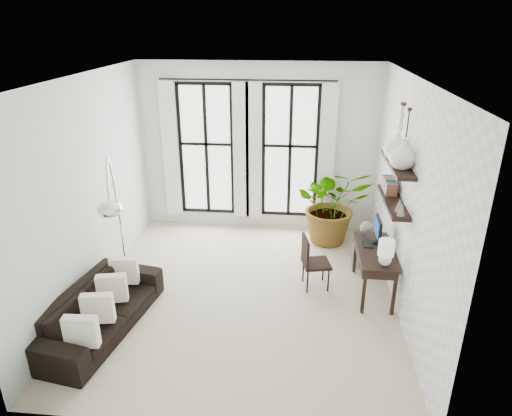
# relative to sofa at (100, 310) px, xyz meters

# --- Properties ---
(floor) EXTENTS (5.00, 5.00, 0.00)m
(floor) POSITION_rel_sofa_xyz_m (1.80, 1.04, -0.31)
(floor) COLOR beige
(floor) RESTS_ON ground
(ceiling) EXTENTS (5.00, 5.00, 0.00)m
(ceiling) POSITION_rel_sofa_xyz_m (1.80, 1.04, 2.89)
(ceiling) COLOR white
(ceiling) RESTS_ON wall_back
(wall_left) EXTENTS (0.00, 5.00, 5.00)m
(wall_left) POSITION_rel_sofa_xyz_m (-0.45, 1.04, 1.29)
(wall_left) COLOR silver
(wall_left) RESTS_ON floor
(wall_right) EXTENTS (0.00, 5.00, 5.00)m
(wall_right) POSITION_rel_sofa_xyz_m (4.05, 1.04, 1.29)
(wall_right) COLOR white
(wall_right) RESTS_ON floor
(wall_back) EXTENTS (4.50, 0.00, 4.50)m
(wall_back) POSITION_rel_sofa_xyz_m (1.80, 3.54, 1.29)
(wall_back) COLOR white
(wall_back) RESTS_ON floor
(windows) EXTENTS (3.26, 0.13, 2.65)m
(windows) POSITION_rel_sofa_xyz_m (1.60, 3.47, 1.25)
(windows) COLOR white
(windows) RESTS_ON wall_back
(wall_shelves) EXTENTS (0.25, 1.30, 0.60)m
(wall_shelves) POSITION_rel_sofa_xyz_m (3.91, 1.31, 1.42)
(wall_shelves) COLOR black
(wall_shelves) RESTS_ON wall_right
(sofa) EXTENTS (1.17, 2.22, 0.62)m
(sofa) POSITION_rel_sofa_xyz_m (0.00, 0.00, 0.00)
(sofa) COLOR black
(sofa) RESTS_ON floor
(throw_pillows) EXTENTS (0.40, 1.52, 0.40)m
(throw_pillows) POSITION_rel_sofa_xyz_m (0.10, 0.00, 0.19)
(throw_pillows) COLOR white
(throw_pillows) RESTS_ON sofa
(plant) EXTENTS (1.46, 1.31, 1.48)m
(plant) POSITION_rel_sofa_xyz_m (3.21, 2.97, 0.43)
(plant) COLOR #2D7228
(plant) RESTS_ON floor
(desk) EXTENTS (0.52, 1.23, 1.12)m
(desk) POSITION_rel_sofa_xyz_m (3.75, 1.22, 0.38)
(desk) COLOR black
(desk) RESTS_ON floor
(desk_chair) EXTENTS (0.48, 0.48, 0.86)m
(desk_chair) POSITION_rel_sofa_xyz_m (2.82, 1.33, 0.18)
(desk_chair) COLOR black
(desk_chair) RESTS_ON floor
(arc_lamp) EXTENTS (0.72, 1.50, 2.27)m
(arc_lamp) POSITION_rel_sofa_xyz_m (0.10, 0.63, 1.45)
(arc_lamp) COLOR silver
(arc_lamp) RESTS_ON floor
(buddha) EXTENTS (0.44, 0.44, 0.79)m
(buddha) POSITION_rel_sofa_xyz_m (3.73, 2.12, 0.03)
(buddha) COLOR gray
(buddha) RESTS_ON floor
(vase_a) EXTENTS (0.37, 0.37, 0.38)m
(vase_a) POSITION_rel_sofa_xyz_m (3.91, 1.02, 1.96)
(vase_a) COLOR white
(vase_a) RESTS_ON shelf_upper
(vase_b) EXTENTS (0.37, 0.37, 0.38)m
(vase_b) POSITION_rel_sofa_xyz_m (3.91, 1.42, 1.96)
(vase_b) COLOR white
(vase_b) RESTS_ON shelf_upper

